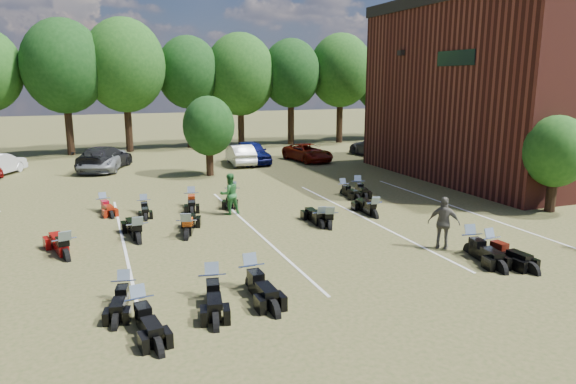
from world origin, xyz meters
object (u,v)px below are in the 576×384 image
person_grey (444,223)px  motorcycle_7 (66,259)px  motorcycle_0 (125,301)px  motorcycle_3 (213,298)px  person_green (230,194)px  car_4 (251,152)px

person_grey → motorcycle_7: bearing=26.1°
motorcycle_0 → motorcycle_3: bearing=-4.8°
person_green → motorcycle_0: (-5.02, -7.95, -0.92)m
car_4 → motorcycle_3: (-7.87, -22.08, -0.79)m
motorcycle_0 → motorcycle_7: bearing=122.7°
car_4 → person_green: 14.41m
motorcycle_0 → motorcycle_3: 2.37m
motorcycle_0 → motorcycle_7: 4.45m
car_4 → motorcycle_7: size_ratio=1.85×
person_green → motorcycle_3: person_green is taller
motorcycle_7 → person_grey: bearing=149.7°
motorcycle_0 → motorcycle_3: motorcycle_3 is taller
car_4 → motorcycle_0: bearing=-116.0°
person_grey → car_4: bearing=-46.0°
motorcycle_3 → person_grey: bearing=18.6°
person_grey → motorcycle_0: person_grey is taller
car_4 → motorcycle_3: size_ratio=1.92×
person_grey → motorcycle_7: person_grey is taller
motorcycle_0 → person_green: bearing=69.2°
person_green → person_grey: size_ratio=0.98×
motorcycle_0 → motorcycle_7: motorcycle_7 is taller
person_green → motorcycle_3: size_ratio=0.76×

